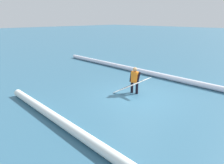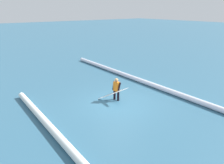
{
  "view_description": "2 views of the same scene",
  "coord_description": "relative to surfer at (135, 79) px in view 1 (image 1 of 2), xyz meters",
  "views": [
    {
      "loc": [
        -5.92,
        7.78,
        3.72
      ],
      "look_at": [
        0.67,
        1.16,
        0.86
      ],
      "focal_mm": 33.65,
      "sensor_mm": 36.0,
      "label": 1
    },
    {
      "loc": [
        -9.17,
        7.46,
        5.25
      ],
      "look_at": [
        0.46,
        0.07,
        1.2
      ],
      "focal_mm": 35.68,
      "sensor_mm": 36.0,
      "label": 2
    }
  ],
  "objects": [
    {
      "name": "wave_crest_midground",
      "position": [
        -3.23,
        4.63,
        -0.59
      ],
      "size": [
        14.18,
        0.76,
        0.33
      ],
      "primitive_type": "cylinder",
      "rotation": [
        0.0,
        1.57,
        -0.03
      ],
      "color": "white",
      "rests_on": "ground_plane"
    },
    {
      "name": "surfer",
      "position": [
        0.0,
        0.0,
        0.0
      ],
      "size": [
        0.51,
        0.31,
        1.36
      ],
      "rotation": [
        0.0,
        0.0,
        0.23
      ],
      "color": "black",
      "rests_on": "ground_plane"
    },
    {
      "name": "wave_crest_foreground",
      "position": [
        2.17,
        -3.48,
        -0.59
      ],
      "size": [
        16.53,
        0.65,
        0.32
      ],
      "primitive_type": "cylinder",
      "rotation": [
        0.0,
        1.57,
        -0.02
      ],
      "color": "white",
      "rests_on": "ground_plane"
    },
    {
      "name": "ground_plane",
      "position": [
        -0.47,
        0.26,
        -0.75
      ],
      "size": [
        161.87,
        161.87,
        0.0
      ],
      "primitive_type": "plane",
      "color": "#31607B"
    },
    {
      "name": "surfboard",
      "position": [
        -0.08,
        0.34,
        -0.24
      ],
      "size": [
        1.89,
        1.15,
        1.07
      ],
      "color": "white",
      "rests_on": "ground_plane"
    }
  ]
}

